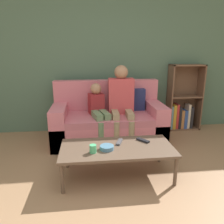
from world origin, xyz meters
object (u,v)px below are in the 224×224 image
at_px(person_child, 99,110).
at_px(tv_remote_0, 119,142).
at_px(tv_remote_1, 143,140).
at_px(cup_near, 93,149).
at_px(couch, 108,121).
at_px(person_adult, 121,99).
at_px(snack_bowl, 107,148).
at_px(coffee_table, 117,149).
at_px(bookshelf, 182,105).

height_order(person_child, tv_remote_0, person_child).
bearing_deg(tv_remote_1, cup_near, 162.04).
height_order(couch, person_adult, person_adult).
bearing_deg(tv_remote_0, snack_bowl, -114.46).
relative_size(person_child, snack_bowl, 6.00).
bearing_deg(snack_bowl, coffee_table, 22.77).
bearing_deg(person_adult, person_child, -167.80).
height_order(person_child, snack_bowl, person_child).
height_order(coffee_table, tv_remote_1, tv_remote_1).
bearing_deg(person_adult, tv_remote_1, -79.34).
xyz_separation_m(couch, person_child, (-0.16, -0.14, 0.23)).
distance_m(coffee_table, tv_remote_1, 0.36).
distance_m(person_child, snack_bowl, 1.02).
relative_size(couch, cup_near, 19.38).
height_order(tv_remote_0, snack_bowl, snack_bowl).
bearing_deg(tv_remote_1, person_adult, 58.84).
bearing_deg(tv_remote_0, person_child, 123.77).
xyz_separation_m(coffee_table, tv_remote_0, (0.04, 0.11, 0.04)).
relative_size(person_adult, cup_near, 13.49).
height_order(person_adult, snack_bowl, person_adult).
bearing_deg(person_adult, bookshelf, 24.01).
height_order(bookshelf, tv_remote_0, bookshelf).
bearing_deg(person_child, tv_remote_0, -90.01).
height_order(bookshelf, coffee_table, bookshelf).
height_order(person_child, tv_remote_1, person_child).
height_order(couch, person_child, couch).
bearing_deg(tv_remote_0, bookshelf, 65.91).
relative_size(cup_near, tv_remote_0, 0.51).
xyz_separation_m(bookshelf, coffee_table, (-1.42, -1.50, -0.11)).
distance_m(bookshelf, person_adult, 1.33).
distance_m(bookshelf, person_child, 1.66).
distance_m(cup_near, snack_bowl, 0.17).
bearing_deg(tv_remote_1, person_child, 80.95).
bearing_deg(bookshelf, cup_near, -136.52).
height_order(couch, coffee_table, couch).
height_order(coffee_table, person_adult, person_adult).
bearing_deg(person_child, bookshelf, 5.94).
bearing_deg(person_child, snack_bowl, -101.31).
xyz_separation_m(bookshelf, person_child, (-1.57, -0.54, 0.09)).
distance_m(person_adult, tv_remote_1, 0.96).
bearing_deg(coffee_table, tv_remote_1, 20.72).
bearing_deg(cup_near, coffee_table, 22.12).
relative_size(coffee_table, person_adult, 1.06).
bearing_deg(person_child, cup_near, -109.70).
bearing_deg(coffee_table, person_child, 99.05).
relative_size(coffee_table, tv_remote_0, 7.28).
xyz_separation_m(person_adult, tv_remote_0, (-0.16, -0.90, -0.33)).
height_order(couch, tv_remote_0, couch).
height_order(couch, tv_remote_1, couch).
relative_size(bookshelf, tv_remote_0, 6.75).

